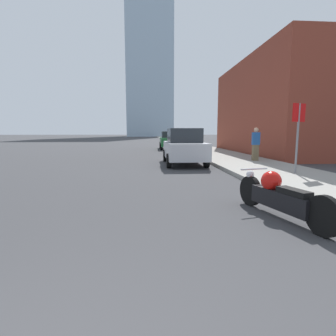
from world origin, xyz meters
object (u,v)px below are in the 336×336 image
at_px(motorcycle, 279,195).
at_px(parked_car_green, 170,140).
at_px(stop_sign, 298,126).
at_px(pedestrian, 256,144).
at_px(parked_car_silver, 184,147).

bearing_deg(motorcycle, parked_car_green, 77.03).
distance_m(stop_sign, pedestrian, 4.23).
bearing_deg(parked_car_silver, motorcycle, -85.47).
bearing_deg(stop_sign, parked_car_silver, 128.84).
bearing_deg(parked_car_green, stop_sign, -78.29).
bearing_deg(pedestrian, stop_sign, -94.36).
relative_size(motorcycle, pedestrian, 1.45).
height_order(parked_car_silver, pedestrian, pedestrian).
distance_m(parked_car_silver, pedestrian, 3.59).
bearing_deg(parked_car_green, pedestrian, -73.18).
bearing_deg(stop_sign, pedestrian, 85.64).
distance_m(motorcycle, pedestrian, 8.73).
distance_m(motorcycle, parked_car_green, 19.88).
bearing_deg(parked_car_green, motorcycle, -88.04).
bearing_deg(pedestrian, parked_car_silver, -178.57).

